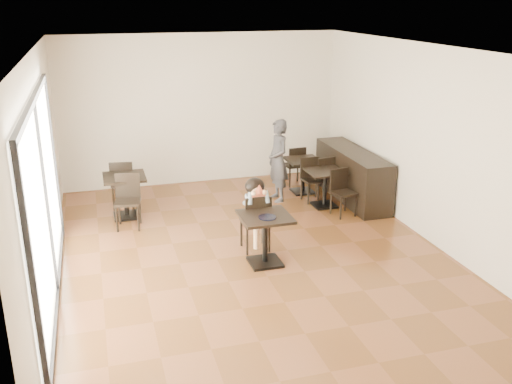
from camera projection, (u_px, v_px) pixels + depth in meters
name	position (u px, v px, depth m)	size (l,w,h in m)	color
floor	(253.00, 255.00, 9.10)	(6.00, 8.00, 0.01)	brown
ceiling	(252.00, 49.00, 8.05)	(6.00, 8.00, 0.01)	white
wall_back	(201.00, 110.00, 12.20)	(6.00, 0.01, 3.20)	silver
wall_front	(378.00, 277.00, 4.94)	(6.00, 0.01, 3.20)	silver
wall_left	(42.00, 175.00, 7.78)	(0.01, 8.00, 3.20)	silver
wall_right	(428.00, 144.00, 9.37)	(0.01, 8.00, 3.20)	silver
storefront_window	(43.00, 200.00, 7.40)	(0.04, 4.50, 2.60)	white
child_table	(265.00, 240.00, 8.67)	(0.75, 0.75, 0.79)	black
child_chair	(255.00, 222.00, 9.14)	(0.43, 0.43, 0.96)	black
child	(255.00, 215.00, 9.10)	(0.43, 0.60, 1.20)	gray
plate	(267.00, 217.00, 8.45)	(0.27, 0.27, 0.02)	black
pizza_slice	(259.00, 192.00, 8.79)	(0.28, 0.21, 0.06)	#E0A96A
adult_patron	(278.00, 161.00, 11.27)	(0.60, 0.39, 1.65)	#3B3A3F
cafe_table_mid	(325.00, 189.00, 11.08)	(0.68, 0.68, 0.72)	black
cafe_table_left	(126.00, 197.00, 10.53)	(0.75, 0.75, 0.80)	black
cafe_table_back	(303.00, 176.00, 11.87)	(0.68, 0.68, 0.72)	black
chair_mid_a	(321.00, 176.00, 11.59)	(0.39, 0.39, 0.87)	black
chair_mid_b	(344.00, 193.00, 10.59)	(0.39, 0.39, 0.87)	black
chair_left_a	(123.00, 183.00, 11.00)	(0.43, 0.43, 0.96)	black
chair_left_b	(128.00, 202.00, 10.00)	(0.43, 0.43, 0.96)	black
chair_back_a	(294.00, 165.00, 12.34)	(0.39, 0.39, 0.86)	black
chair_back_b	(313.00, 180.00, 11.34)	(0.39, 0.39, 0.86)	black
service_counter	(352.00, 175.00, 11.45)	(0.60, 2.40, 1.00)	black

